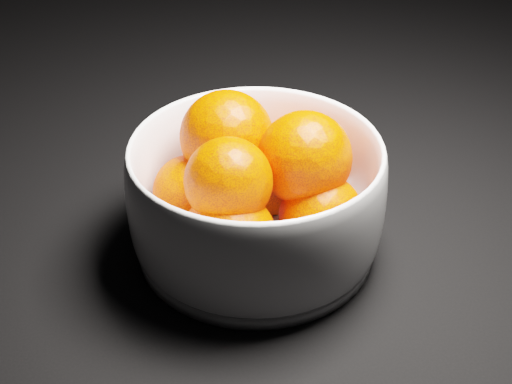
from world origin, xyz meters
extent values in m
cylinder|color=white|center=(-0.25, 0.13, 0.01)|extent=(0.21, 0.21, 0.01)
sphere|color=#FF3800|center=(-0.22, 0.17, 0.05)|extent=(0.08, 0.08, 0.08)
sphere|color=#FF3800|center=(-0.30, 0.16, 0.05)|extent=(0.06, 0.06, 0.06)
sphere|color=#FF3800|center=(-0.28, 0.08, 0.05)|extent=(0.08, 0.08, 0.08)
sphere|color=#FF3800|center=(-0.20, 0.09, 0.05)|extent=(0.07, 0.07, 0.07)
sphere|color=#FF3800|center=(-0.26, 0.17, 0.09)|extent=(0.08, 0.08, 0.08)
sphere|color=#FF3800|center=(-0.28, 0.10, 0.09)|extent=(0.07, 0.07, 0.07)
sphere|color=#FF3800|center=(-0.21, 0.12, 0.09)|extent=(0.08, 0.08, 0.08)
camera|label=1|loc=(-0.39, -0.34, 0.40)|focal=50.00mm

